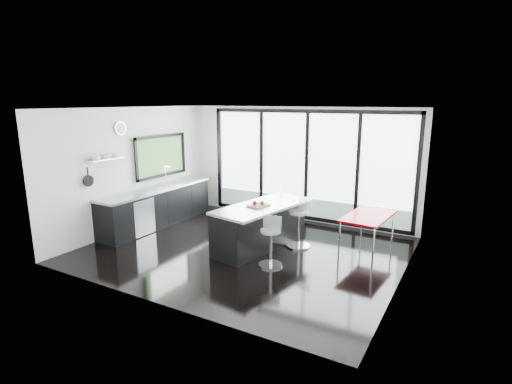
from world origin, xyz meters
The scene contains 11 objects.
floor centered at (0.00, 0.00, 0.00)m, with size 6.00×5.00×0.00m, color black.
ceiling centered at (0.00, 0.00, 2.80)m, with size 6.00×5.00×0.00m, color white.
wall_back centered at (0.27, 2.47, 1.27)m, with size 6.00×0.09×2.80m.
wall_front centered at (0.00, -2.50, 1.40)m, with size 6.00×0.00×2.80m, color silver.
wall_left centered at (-2.97, 0.27, 1.56)m, with size 0.26×5.00×2.80m.
wall_right centered at (3.00, 0.00, 1.40)m, with size 0.00×5.00×2.80m, color silver.
counter_cabinets centered at (-2.67, 0.40, 0.46)m, with size 0.69×3.24×1.36m.
island centered at (0.19, 0.30, 0.46)m, with size 1.32×2.36×1.18m.
bar_stool_near centered at (0.82, -0.44, 0.35)m, with size 0.44×0.44×0.69m, color silver.
bar_stool_far centered at (0.87, 0.70, 0.39)m, with size 0.49×0.49×0.78m, color silver.
red_table centered at (2.13, 1.24, 0.36)m, with size 0.77×1.34×0.72m, color #8E0005.
Camera 1 is at (3.94, -6.49, 2.95)m, focal length 28.00 mm.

